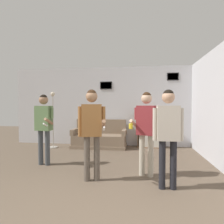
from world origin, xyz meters
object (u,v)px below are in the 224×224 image
(floor_lamp, at_px, (53,119))
(drinking_cup, at_px, (149,110))
(person_spectator_near_bookshelf, at_px, (168,128))
(bookshelf, at_px, (150,129))
(person_watcher_holding_cup, at_px, (146,125))
(person_player_foreground_left, at_px, (44,122))
(couch, at_px, (100,138))
(person_player_foreground_center, at_px, (92,125))

(floor_lamp, relative_size, drinking_cup, 18.51)
(person_spectator_near_bookshelf, bearing_deg, floor_lamp, 139.54)
(bookshelf, distance_m, drinking_cup, 0.65)
(person_watcher_holding_cup, bearing_deg, person_spectator_near_bookshelf, -59.23)
(person_player_foreground_left, xyz_separation_m, person_watcher_holding_cup, (2.33, -0.42, 0.01))
(couch, height_order, person_player_foreground_left, person_player_foreground_left)
(bookshelf, height_order, floor_lamp, floor_lamp)
(floor_lamp, relative_size, person_spectator_near_bookshelf, 1.11)
(person_watcher_holding_cup, distance_m, person_spectator_near_bookshelf, 0.65)
(couch, distance_m, bookshelf, 1.69)
(person_player_foreground_left, distance_m, person_watcher_holding_cup, 2.37)
(bookshelf, distance_m, person_player_foreground_center, 3.36)
(couch, xyz_separation_m, person_watcher_holding_cup, (1.44, -2.53, 0.71))
(bookshelf, bearing_deg, person_player_foreground_center, -111.27)
(bookshelf, bearing_deg, person_player_foreground_left, -137.77)
(floor_lamp, xyz_separation_m, person_player_foreground_left, (0.59, -1.80, 0.07))
(floor_lamp, distance_m, drinking_cup, 3.14)
(couch, height_order, drinking_cup, drinking_cup)
(couch, bearing_deg, person_spectator_near_bookshelf, -60.11)
(person_player_foreground_left, distance_m, person_player_foreground_center, 1.55)
(person_player_foreground_left, height_order, person_watcher_holding_cup, person_watcher_holding_cup)
(person_player_foreground_left, bearing_deg, bookshelf, 42.23)
(couch, height_order, person_spectator_near_bookshelf, person_spectator_near_bookshelf)
(bookshelf, height_order, person_watcher_holding_cup, person_watcher_holding_cup)
(couch, height_order, person_watcher_holding_cup, person_watcher_holding_cup)
(bookshelf, xyz_separation_m, floor_lamp, (-3.14, -0.51, 0.34))
(drinking_cup, bearing_deg, person_spectator_near_bookshelf, -86.93)
(person_player_foreground_center, bearing_deg, floor_lamp, 126.58)
(person_spectator_near_bookshelf, bearing_deg, bookshelf, 92.13)
(couch, height_order, bookshelf, bookshelf)
(floor_lamp, bearing_deg, drinking_cup, 9.33)
(bookshelf, bearing_deg, drinking_cup, 179.17)
(bookshelf, relative_size, person_player_foreground_center, 0.71)
(person_player_foreground_center, height_order, drinking_cup, person_player_foreground_center)
(couch, xyz_separation_m, person_player_foreground_left, (-0.89, -2.11, 0.71))
(floor_lamp, bearing_deg, person_player_foreground_left, -71.78)
(couch, relative_size, person_player_foreground_left, 1.08)
(person_spectator_near_bookshelf, bearing_deg, drinking_cup, 93.07)
(couch, relative_size, drinking_cup, 17.94)
(bookshelf, xyz_separation_m, person_player_foreground_left, (-2.54, -2.31, 0.41))
(bookshelf, distance_m, person_watcher_holding_cup, 2.76)
(bookshelf, distance_m, floor_lamp, 3.20)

